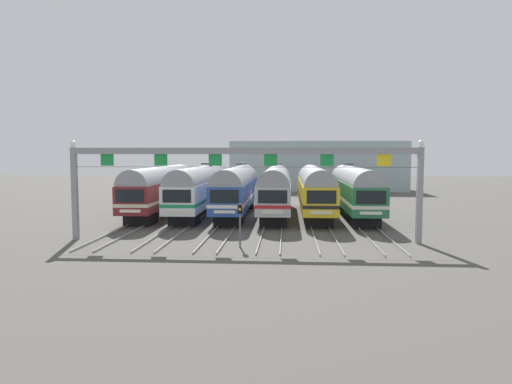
# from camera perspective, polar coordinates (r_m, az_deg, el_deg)

# --- Properties ---
(ground_plane) EXTENTS (160.00, 160.00, 0.00)m
(ground_plane) POSITION_cam_1_polar(r_m,az_deg,el_deg) (45.77, 0.00, -2.87)
(ground_plane) COLOR #4C4944
(track_bed) EXTENTS (20.52, 70.00, 0.15)m
(track_bed) POSITION_cam_1_polar(r_m,az_deg,el_deg) (62.62, 1.03, -0.73)
(track_bed) COLOR gray
(track_bed) RESTS_ON ground
(commuter_train_maroon) EXTENTS (2.88, 18.06, 4.77)m
(commuter_train_maroon) POSITION_cam_1_polar(r_m,az_deg,el_deg) (47.08, -11.62, 0.53)
(commuter_train_maroon) COLOR maroon
(commuter_train_maroon) RESTS_ON ground
(commuter_train_white) EXTENTS (2.88, 18.06, 5.05)m
(commuter_train_white) POSITION_cam_1_polar(r_m,az_deg,el_deg) (46.22, -7.07, 0.52)
(commuter_train_white) COLOR white
(commuter_train_white) RESTS_ON ground
(commuter_train_blue) EXTENTS (2.88, 18.06, 5.05)m
(commuter_train_blue) POSITION_cam_1_polar(r_m,az_deg,el_deg) (45.65, -2.38, 0.50)
(commuter_train_blue) COLOR #284C9E
(commuter_train_blue) RESTS_ON ground
(commuter_train_stainless) EXTENTS (2.88, 18.06, 5.05)m
(commuter_train_stainless) POSITION_cam_1_polar(r_m,az_deg,el_deg) (45.40, 2.40, 0.47)
(commuter_train_stainless) COLOR #B2B5BA
(commuter_train_stainless) RESTS_ON ground
(commuter_train_yellow) EXTENTS (2.88, 18.06, 4.77)m
(commuter_train_yellow) POSITION_cam_1_polar(r_m,az_deg,el_deg) (45.46, 7.19, 0.44)
(commuter_train_yellow) COLOR gold
(commuter_train_yellow) RESTS_ON ground
(commuter_train_green) EXTENTS (2.88, 18.06, 5.05)m
(commuter_train_green) POSITION_cam_1_polar(r_m,az_deg,el_deg) (45.85, 11.94, 0.41)
(commuter_train_green) COLOR #236B42
(commuter_train_green) RESTS_ON ground
(catenary_gantry) EXTENTS (24.25, 0.44, 6.97)m
(catenary_gantry) POSITION_cam_1_polar(r_m,az_deg,el_deg) (31.91, -1.61, 3.37)
(catenary_gantry) COLOR gray
(catenary_gantry) RESTS_ON ground
(yard_signal_mast) EXTENTS (0.28, 0.35, 2.85)m
(yard_signal_mast) POSITION_cam_1_polar(r_m,az_deg,el_deg) (30.12, -1.97, -3.06)
(yard_signal_mast) COLOR #59595E
(yard_signal_mast) RESTS_ON ground
(maintenance_building) EXTENTS (28.22, 10.00, 7.98)m
(maintenance_building) POSITION_cam_1_polar(r_m,az_deg,el_deg) (78.57, 7.47, 3.21)
(maintenance_building) COLOR #9EB2B7
(maintenance_building) RESTS_ON ground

